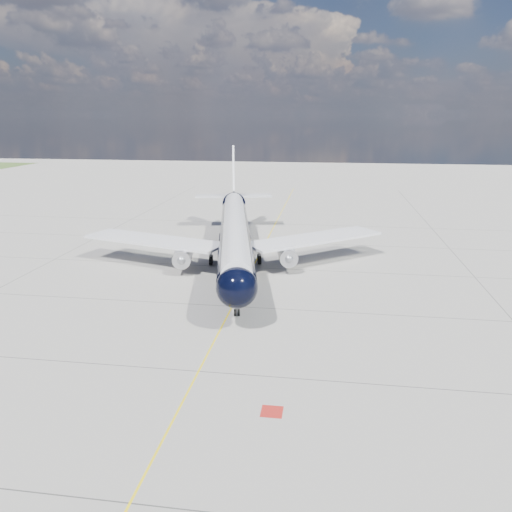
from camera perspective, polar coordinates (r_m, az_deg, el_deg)
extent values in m
plane|color=gray|center=(75.32, 0.17, -0.23)|extent=(320.00, 320.00, 0.00)
cube|color=yellow|center=(70.58, -0.41, -1.34)|extent=(0.16, 160.00, 0.01)
cube|color=maroon|center=(38.04, 1.82, -17.35)|extent=(1.60, 1.60, 0.01)
cylinder|color=black|center=(69.88, -2.42, 2.39)|extent=(12.15, 41.74, 4.17)
sphere|color=black|center=(48.79, -2.20, -3.59)|extent=(4.90, 4.90, 4.17)
cone|color=black|center=(95.06, -2.55, 6.38)|extent=(5.58, 8.35, 4.17)
cylinder|color=silver|center=(69.65, -2.43, 3.22)|extent=(11.67, 43.71, 3.25)
cube|color=black|center=(48.39, -2.21, -3.00)|extent=(2.84, 1.80, 0.60)
cube|color=silver|center=(72.58, -11.56, 1.78)|extent=(21.76, 11.37, 0.35)
cube|color=silver|center=(72.70, 6.71, 2.02)|extent=(19.81, 17.56, 0.35)
cube|color=black|center=(70.25, -2.40, 1.17)|extent=(6.64, 11.66, 1.10)
cylinder|color=#B3B3BA|center=(68.65, -8.34, 0.05)|extent=(3.39, 5.43, 2.46)
cylinder|color=#B3B3BA|center=(68.73, 3.58, 0.20)|extent=(3.39, 5.43, 2.46)
sphere|color=gray|center=(66.45, -8.53, -0.49)|extent=(1.42, 1.42, 1.21)
sphere|color=gray|center=(66.53, 3.80, -0.33)|extent=(1.42, 1.42, 1.21)
cube|color=silver|center=(68.65, -8.35, 0.76)|extent=(0.92, 3.49, 1.21)
cube|color=silver|center=(68.73, 3.57, 0.91)|extent=(0.92, 3.49, 1.21)
cube|color=silver|center=(93.76, -2.59, 9.70)|extent=(1.69, 6.90, 9.36)
cube|color=silver|center=(94.92, -2.56, 6.90)|extent=(14.68, 6.20, 0.24)
cylinder|color=gray|center=(53.52, -2.22, -5.50)|extent=(0.23, 0.23, 2.31)
cylinder|color=black|center=(53.88, -2.44, -6.48)|extent=(0.34, 0.79, 0.77)
cylinder|color=black|center=(53.89, -1.97, -6.47)|extent=(0.34, 0.79, 0.77)
cylinder|color=gray|center=(72.33, -5.18, 0.24)|extent=(0.34, 0.34, 2.09)
cylinder|color=gray|center=(72.36, 0.38, 0.31)|extent=(0.34, 0.34, 2.09)
cylinder|color=black|center=(71.99, -5.18, -0.56)|extent=(0.72, 1.28, 1.21)
cylinder|color=black|center=(73.14, -5.15, -0.30)|extent=(0.72, 1.28, 1.21)
cylinder|color=black|center=(72.02, 0.41, -0.49)|extent=(0.72, 1.28, 1.21)
cylinder|color=black|center=(73.18, 0.36, -0.22)|extent=(0.72, 1.28, 1.21)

